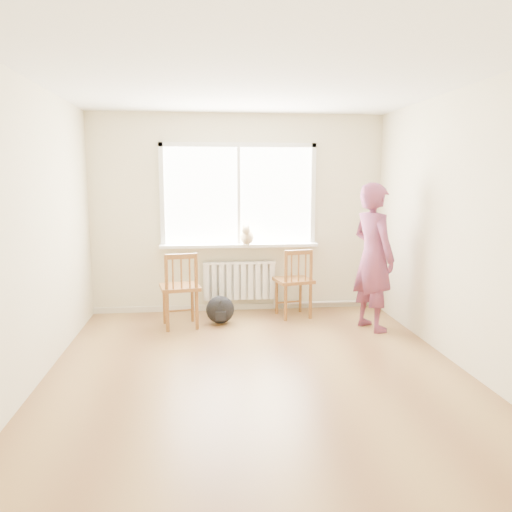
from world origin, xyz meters
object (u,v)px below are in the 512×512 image
object	(u,v)px
person	(373,257)
backpack	(220,310)
chair_right	(295,283)
cat	(247,236)
chair_left	(180,290)

from	to	relation	value
person	backpack	xyz separation A→B (m)	(-1.84, 0.42, -0.72)
chair_right	cat	bearing A→B (deg)	-36.25
cat	backpack	world-z (taller)	cat
chair_right	cat	size ratio (longest dim) A/B	2.24
cat	backpack	xyz separation A→B (m)	(-0.39, -0.47, -0.88)
cat	backpack	size ratio (longest dim) A/B	1.16
person	cat	distance (m)	1.71
chair_right	cat	world-z (taller)	cat
chair_left	chair_right	xyz separation A→B (m)	(1.49, 0.31, -0.01)
cat	chair_left	bearing A→B (deg)	-135.10
chair_left	backpack	xyz separation A→B (m)	(0.49, 0.13, -0.30)
chair_left	person	bearing A→B (deg)	163.10
person	backpack	size ratio (longest dim) A/B	4.99
chair_right	backpack	xyz separation A→B (m)	(-1.00, -0.18, -0.29)
chair_left	cat	xyz separation A→B (m)	(0.88, 0.60, 0.58)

